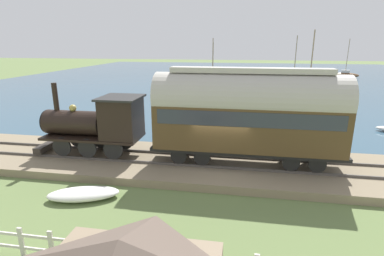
{
  "coord_description": "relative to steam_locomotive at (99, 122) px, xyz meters",
  "views": [
    {
      "loc": [
        -13.4,
        -0.87,
        6.02
      ],
      "look_at": [
        3.87,
        2.05,
        1.03
      ],
      "focal_mm": 28.0,
      "sensor_mm": 36.0,
      "label": 1
    }
  ],
  "objects": [
    {
      "name": "ground_plane",
      "position": [
        -0.28,
        -6.24,
        -2.14
      ],
      "size": [
        200.0,
        200.0,
        0.0
      ],
      "primitive_type": "plane",
      "color": "#607542"
    },
    {
      "name": "harbor_water",
      "position": [
        42.8,
        -6.24,
        -2.14
      ],
      "size": [
        80.0,
        80.0,
        0.01
      ],
      "color": "#38566B",
      "rests_on": "ground"
    },
    {
      "name": "rail_embankment",
      "position": [
        -0.0,
        -6.24,
        -1.95
      ],
      "size": [
        4.99,
        56.0,
        0.49
      ],
      "color": "#84755B",
      "rests_on": "ground"
    },
    {
      "name": "steam_locomotive",
      "position": [
        0.0,
        0.0,
        0.0
      ],
      "size": [
        2.05,
        5.55,
        3.6
      ],
      "color": "black",
      "rests_on": "rail_embankment"
    },
    {
      "name": "passenger_coach",
      "position": [
        0.0,
        -7.4,
        0.83
      ],
      "size": [
        2.22,
        8.91,
        4.47
      ],
      "color": "black",
      "rests_on": "rail_embankment"
    },
    {
      "name": "sailboat_teal",
      "position": [
        24.27,
        -13.16,
        -1.51
      ],
      "size": [
        1.76,
        4.99,
        6.86
      ],
      "rotation": [
        0.0,
        0.0,
        0.08
      ],
      "color": "#1E707A",
      "rests_on": "harbor_water"
    },
    {
      "name": "sailboat_navy",
      "position": [
        21.77,
        -3.56,
        -1.4
      ],
      "size": [
        3.09,
        4.58,
        6.55
      ],
      "rotation": [
        0.0,
        0.0,
        -0.45
      ],
      "color": "#192347",
      "rests_on": "harbor_water"
    },
    {
      "name": "sailboat_brown",
      "position": [
        43.93,
        -25.03,
        -1.58
      ],
      "size": [
        2.11,
        4.65,
        6.74
      ],
      "rotation": [
        0.0,
        0.0,
        -0.21
      ],
      "color": "brown",
      "rests_on": "harbor_water"
    },
    {
      "name": "sailboat_gray",
      "position": [
        39.24,
        -1.87,
        -1.46
      ],
      "size": [
        3.46,
        4.63,
        6.09
      ],
      "rotation": [
        0.0,
        0.0,
        -0.51
      ],
      "color": "gray",
      "rests_on": "harbor_water"
    },
    {
      "name": "sailboat_blue",
      "position": [
        12.45,
        -12.56,
        -1.47
      ],
      "size": [
        2.83,
        4.74,
        7.03
      ],
      "rotation": [
        0.0,
        0.0,
        0.41
      ],
      "color": "#335199",
      "rests_on": "harbor_water"
    },
    {
      "name": "rowboat_mid_harbor",
      "position": [
        7.37,
        -4.45,
        -1.96
      ],
      "size": [
        1.78,
        2.13,
        0.35
      ],
      "rotation": [
        0.0,
        0.0,
        0.57
      ],
      "color": "silver",
      "rests_on": "harbor_water"
    },
    {
      "name": "beached_dinghy",
      "position": [
        -3.8,
        -1.05,
        -1.92
      ],
      "size": [
        1.88,
        3.0,
        0.44
      ],
      "color": "silver",
      "rests_on": "ground"
    }
  ]
}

